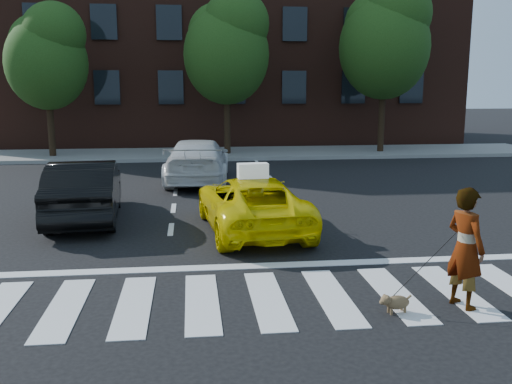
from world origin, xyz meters
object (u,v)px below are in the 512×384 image
tree_right (386,36)px  taxi (252,204)px  woman (465,248)px  tree_mid (227,44)px  black_sedan (85,190)px  dog (395,302)px  tree_left (47,53)px  white_suv (198,161)px

tree_right → taxi: size_ratio=1.76×
woman → tree_mid: bearing=-12.2°
taxi → black_sedan: size_ratio=1.00×
tree_right → tree_mid: bearing=180.0°
tree_mid → dog: 18.37m
black_sedan → dog: 8.30m
black_sedan → dog: black_sedan is taller
tree_left → woman: tree_left is taller
tree_mid → taxi: (-0.33, -12.86, -4.24)m
tree_mid → black_sedan: (-4.18, -11.41, -4.13)m
tree_mid → taxi: tree_mid is taller
tree_left → dog: tree_left is taller
black_sedan → woman: 8.93m
taxi → black_sedan: 4.11m
black_sedan → white_suv: size_ratio=0.89×
tree_left → tree_right: tree_right is taller
woman → black_sedan: bearing=26.6°
taxi → tree_left: bearing=-66.3°
black_sedan → woman: (6.45, -6.18, 0.18)m
tree_left → tree_right: size_ratio=0.84×
taxi → dog: (1.52, -4.86, -0.44)m
tree_right → woman: bearing=-105.1°
taxi → black_sedan: (-3.85, 1.44, 0.11)m
taxi → white_suv: 6.53m
tree_mid → black_sedan: 12.84m
taxi → dog: 5.11m
white_suv → dog: (2.63, -11.30, -0.54)m
tree_left → taxi: (7.17, -12.86, -3.83)m
tree_mid → white_suv: tree_mid is taller
dog → tree_mid: bearing=85.8°
white_suv → black_sedan: bearing=65.5°
woman → dog: 1.30m
tree_mid → tree_left: bearing=180.0°
tree_right → black_sedan: size_ratio=1.77×
white_suv → woman: 11.77m
taxi → black_sedan: black_sedan is taller
tree_left → woman: (9.77, -17.59, -3.54)m
tree_mid → dog: bearing=-86.2°
tree_right → woman: 18.73m
taxi → tree_right: bearing=-125.2°
tree_right → white_suv: 11.54m
tree_left → tree_mid: size_ratio=0.92×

